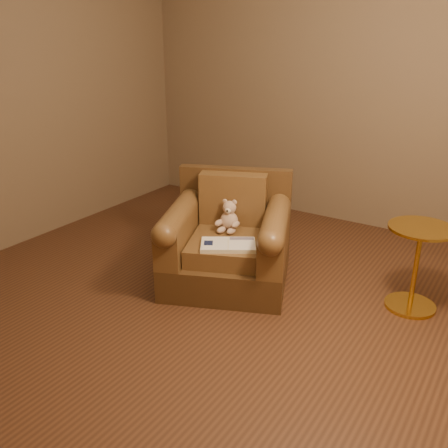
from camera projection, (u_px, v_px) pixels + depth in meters
The scene contains 6 objects.
floor at pixel (212, 297), 3.58m from camera, with size 4.00×4.00×0.00m, color #4E2D1A.
room at pixel (210, 44), 2.95m from camera, with size 4.02×4.02×2.71m.
armchair at pixel (228, 242), 3.73m from camera, with size 1.14×1.11×0.79m.
teddy_bear at pixel (229, 219), 3.74m from camera, with size 0.17×0.20×0.24m.
guidebook at pixel (228, 245), 3.47m from camera, with size 0.44×0.40×0.03m.
side_table at pixel (416, 265), 3.34m from camera, with size 0.43×0.43×0.60m.
Camera 1 is at (1.78, -2.58, 1.81)m, focal length 40.00 mm.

